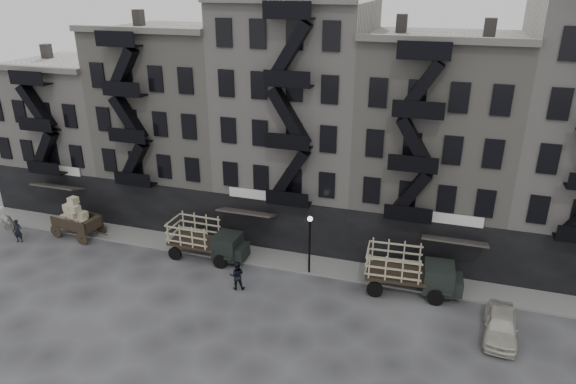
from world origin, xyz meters
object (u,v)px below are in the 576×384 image
(wagon, at_px, (75,215))
(stake_truck_east, at_px, (411,268))
(pedestrian_mid, at_px, (237,275))
(pedestrian_west, at_px, (18,231))
(car_east, at_px, (501,325))
(stake_truck_west, at_px, (206,237))
(horse, at_px, (6,222))

(wagon, bearing_deg, stake_truck_east, 7.65)
(wagon, xyz_separation_m, pedestrian_mid, (14.61, -3.07, -0.82))
(stake_truck_east, xyz_separation_m, pedestrian_west, (-28.63, -2.11, -0.77))
(wagon, relative_size, car_east, 0.92)
(pedestrian_mid, bearing_deg, wagon, -30.47)
(stake_truck_west, bearing_deg, stake_truck_east, 1.09)
(stake_truck_west, relative_size, car_east, 1.32)
(car_east, bearing_deg, pedestrian_mid, -176.49)
(stake_truck_west, height_order, car_east, stake_truck_west)
(stake_truck_west, height_order, stake_truck_east, stake_truck_east)
(wagon, relative_size, stake_truck_west, 0.70)
(horse, distance_m, wagon, 5.95)
(stake_truck_east, distance_m, pedestrian_west, 28.72)
(car_east, height_order, pedestrian_west, pedestrian_west)
(wagon, xyz_separation_m, pedestrian_west, (-3.53, -2.18, -0.89))
(stake_truck_west, xyz_separation_m, car_east, (19.34, -3.10, -0.87))
(stake_truck_west, relative_size, stake_truck_east, 0.94)
(car_east, bearing_deg, stake_truck_east, 153.54)
(stake_truck_east, height_order, pedestrian_west, stake_truck_east)
(stake_truck_east, height_order, car_east, stake_truck_east)
(stake_truck_east, distance_m, car_east, 6.09)
(car_east, xyz_separation_m, pedestrian_mid, (-15.71, 0.00, 0.25))
(stake_truck_east, relative_size, pedestrian_mid, 3.05)
(horse, xyz_separation_m, wagon, (5.76, 1.08, 0.98))
(horse, relative_size, car_east, 0.45)
(horse, relative_size, pedestrian_mid, 0.99)
(horse, xyz_separation_m, pedestrian_mid, (20.38, -1.99, 0.16))
(pedestrian_west, xyz_separation_m, pedestrian_mid, (18.14, -0.89, 0.08))
(pedestrian_mid, bearing_deg, pedestrian_west, -21.41)
(stake_truck_west, bearing_deg, wagon, -178.45)
(pedestrian_mid, bearing_deg, stake_truck_west, -58.98)
(horse, relative_size, wagon, 0.49)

